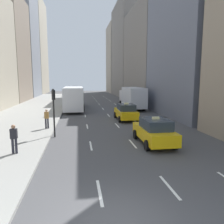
% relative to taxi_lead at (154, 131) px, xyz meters
% --- Properties ---
extents(sidewalk_left, '(8.00, 66.00, 0.15)m').
position_rel_taxi_lead_xyz_m(sidewalk_left, '(-11.00, 19.22, -0.81)').
color(sidewalk_left, gray).
rests_on(sidewalk_left, ground).
extents(lane_markings, '(5.72, 56.00, 0.01)m').
position_rel_taxi_lead_xyz_m(lane_markings, '(-1.40, 15.22, -0.87)').
color(lane_markings, white).
rests_on(lane_markings, ground).
extents(building_row_left, '(6.00, 71.64, 35.47)m').
position_rel_taxi_lead_xyz_m(building_row_left, '(-18.00, 35.08, 11.64)').
color(building_row_left, gray).
rests_on(building_row_left, ground).
extents(building_row_right, '(6.00, 73.05, 23.54)m').
position_rel_taxi_lead_xyz_m(building_row_right, '(8.00, 31.70, 9.08)').
color(building_row_right, gray).
rests_on(building_row_right, ground).
extents(taxi_lead, '(2.02, 4.40, 1.87)m').
position_rel_taxi_lead_xyz_m(taxi_lead, '(0.00, 0.00, 0.00)').
color(taxi_lead, yellow).
rests_on(taxi_lead, ground).
extents(taxi_second, '(2.02, 4.40, 1.87)m').
position_rel_taxi_lead_xyz_m(taxi_second, '(0.00, 8.85, 0.00)').
color(taxi_second, yellow).
rests_on(taxi_second, ground).
extents(city_bus, '(2.80, 11.61, 3.25)m').
position_rel_taxi_lead_xyz_m(city_bus, '(-5.61, 18.64, 0.91)').
color(city_bus, silver).
rests_on(city_bus, ground).
extents(box_truck, '(2.58, 8.40, 3.15)m').
position_rel_taxi_lead_xyz_m(box_truck, '(2.80, 17.55, 0.83)').
color(box_truck, silver).
rests_on(box_truck, ground).
extents(pedestrian_mid_block, '(0.36, 0.22, 1.65)m').
position_rel_taxi_lead_xyz_m(pedestrian_mid_block, '(-8.52, -1.06, 0.19)').
color(pedestrian_mid_block, '#23232D').
rests_on(pedestrian_mid_block, sidewalk_left).
extents(pedestrian_far_walking, '(0.36, 0.22, 1.65)m').
position_rel_taxi_lead_xyz_m(pedestrian_far_walking, '(-7.63, 5.24, 0.19)').
color(pedestrian_far_walking, '#23232D').
rests_on(pedestrian_far_walking, sidewalk_left).
extents(traffic_light_pole, '(0.24, 0.42, 3.60)m').
position_rel_taxi_lead_xyz_m(traffic_light_pole, '(-6.75, 2.92, 1.53)').
color(traffic_light_pole, black).
rests_on(traffic_light_pole, ground).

